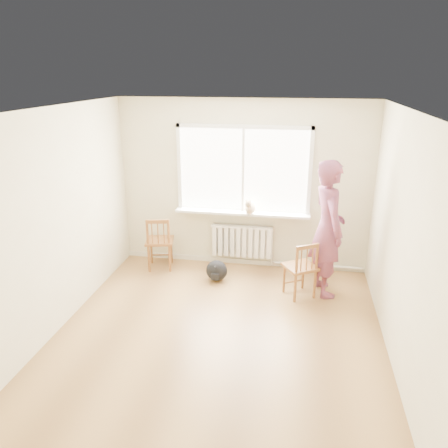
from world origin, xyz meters
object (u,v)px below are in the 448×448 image
at_px(chair_right, 302,269).
at_px(person, 328,229).
at_px(backpack, 217,271).
at_px(chair_left, 159,243).
at_px(cat, 250,207).

relative_size(chair_right, person, 0.43).
bearing_deg(backpack, person, -2.70).
distance_m(chair_left, backpack, 1.07).
bearing_deg(person, cat, 46.37).
distance_m(chair_left, chair_right, 2.34).
bearing_deg(chair_right, person, -178.25).
height_order(chair_right, backpack, chair_right).
bearing_deg(chair_left, chair_right, 154.20).
xyz_separation_m(chair_right, person, (0.33, 0.21, 0.56)).
distance_m(chair_right, backpack, 1.34).
xyz_separation_m(person, backpack, (-1.61, 0.08, -0.82)).
height_order(chair_right, person, person).
distance_m(chair_left, person, 2.68).
bearing_deg(cat, chair_right, -34.58).
relative_size(chair_right, backpack, 2.56).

